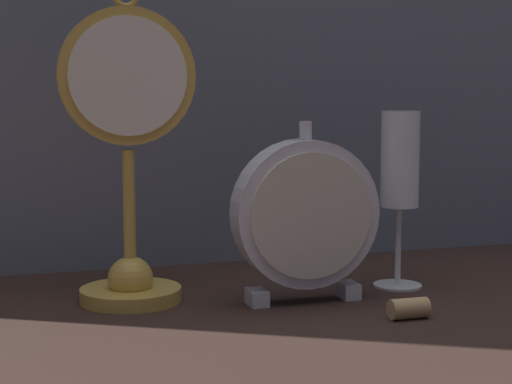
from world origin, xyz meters
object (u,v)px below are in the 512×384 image
(champagne_flute, at_px, (400,172))
(mantel_clock_silver, at_px, (305,215))
(wine_cork, at_px, (409,308))
(pocket_watch_on_stand, at_px, (129,167))

(champagne_flute, bearing_deg, mantel_clock_silver, -165.27)
(wine_cork, bearing_deg, champagne_flute, 67.38)
(pocket_watch_on_stand, bearing_deg, wine_cork, -31.31)
(pocket_watch_on_stand, height_order, champagne_flute, pocket_watch_on_stand)
(pocket_watch_on_stand, bearing_deg, mantel_clock_silver, -18.03)
(pocket_watch_on_stand, relative_size, mantel_clock_silver, 1.75)
(mantel_clock_silver, bearing_deg, wine_cork, -52.18)
(mantel_clock_silver, relative_size, wine_cork, 4.89)
(pocket_watch_on_stand, height_order, mantel_clock_silver, pocket_watch_on_stand)
(pocket_watch_on_stand, distance_m, champagne_flute, 0.33)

